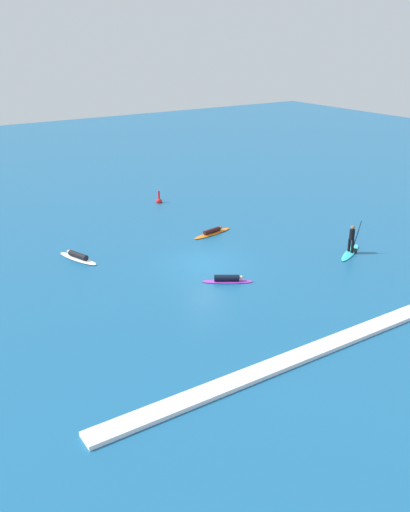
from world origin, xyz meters
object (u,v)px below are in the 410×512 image
surfer_on_white_board (78,257)px  surfer_on_orange_board (212,232)px  marker_buoy (159,201)px  surfer_on_purple_board (228,279)px  surfer_on_teal_board (351,246)px

surfer_on_white_board → surfer_on_orange_board: bearing=-113.0°
marker_buoy → surfer_on_white_board: bearing=-141.7°
surfer_on_purple_board → marker_buoy: 16.04m
surfer_on_orange_board → surfer_on_teal_board: surfer_on_teal_board is taller
surfer_on_orange_board → surfer_on_white_board: surfer_on_white_board is taller
surfer_on_purple_board → surfer_on_teal_board: size_ratio=0.86×
surfer_on_orange_board → surfer_on_white_board: (-9.36, 0.69, 0.02)m
surfer_on_orange_board → surfer_on_white_board: bearing=165.4°
surfer_on_purple_board → marker_buoy: (4.23, 15.47, 0.01)m
surfer_on_orange_board → surfer_on_white_board: size_ratio=1.02×
surfer_on_orange_board → marker_buoy: size_ratio=2.99×
surfer_on_purple_board → surfer_on_white_board: bearing=159.7°
surfer_on_orange_board → surfer_on_teal_board: bearing=-66.2°
surfer_on_purple_board → surfer_on_teal_board: bearing=28.6°
surfer_on_white_board → surfer_on_teal_board: surfer_on_teal_board is taller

